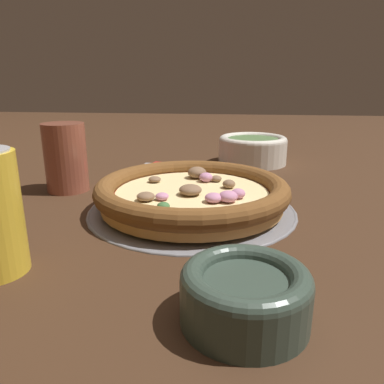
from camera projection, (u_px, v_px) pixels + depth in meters
The scene contains 8 objects.
ground_plane at pixel (192, 210), 0.55m from camera, with size 3.00×3.00×0.00m, color #3D2616.
pizza_tray at pixel (192, 208), 0.55m from camera, with size 0.30×0.30×0.01m.
pizza at pixel (192, 192), 0.54m from camera, with size 0.28×0.28×0.04m.
bowl_near at pixel (245, 293), 0.29m from camera, with size 0.10×0.10×0.05m.
bowl_far at pixel (252, 149), 0.84m from camera, with size 0.15×0.15×0.06m.
drinking_cup at pixel (66, 157), 0.63m from camera, with size 0.07×0.07×0.12m.
napkin at pixel (164, 169), 0.78m from camera, with size 0.13×0.12×0.01m.
fork at pixel (181, 165), 0.82m from camera, with size 0.03×0.19×0.00m.
Camera 1 is at (0.51, 0.06, 0.19)m, focal length 35.00 mm.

